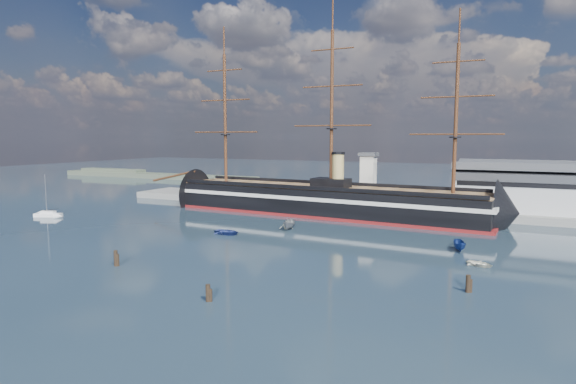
% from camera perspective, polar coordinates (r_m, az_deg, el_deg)
% --- Properties ---
extents(ground, '(600.00, 600.00, 0.00)m').
position_cam_1_polar(ground, '(113.93, 3.34, -4.36)').
color(ground, '#1E2D3A').
rests_on(ground, ground).
extents(quay, '(180.00, 18.00, 2.00)m').
position_cam_1_polar(quay, '(144.95, 12.40, -2.16)').
color(quay, slate).
rests_on(quay, ground).
extents(quay_tower, '(5.00, 5.00, 15.00)m').
position_cam_1_polar(quay_tower, '(142.65, 9.48, 1.72)').
color(quay_tower, silver).
rests_on(quay_tower, ground).
extents(shoreline, '(120.00, 10.00, 4.00)m').
position_cam_1_polar(shoreline, '(269.64, -16.92, 1.99)').
color(shoreline, '#3F4C38').
rests_on(shoreline, ground).
extents(warship, '(113.39, 22.18, 53.94)m').
position_cam_1_polar(warship, '(134.38, 3.60, -0.95)').
color(warship, black).
rests_on(warship, ground).
extents(sailboat, '(7.50, 4.61, 11.56)m').
position_cam_1_polar(sailboat, '(145.52, -26.55, -2.37)').
color(sailboat, white).
rests_on(sailboat, ground).
extents(motorboat_a, '(7.23, 3.70, 2.76)m').
position_cam_1_polar(motorboat_a, '(112.76, 0.15, -4.47)').
color(motorboat_a, slate).
rests_on(motorboat_a, ground).
extents(motorboat_b, '(1.66, 3.82, 1.76)m').
position_cam_1_polar(motorboat_b, '(107.98, -7.25, -5.01)').
color(motorboat_b, navy).
rests_on(motorboat_b, ground).
extents(motorboat_c, '(6.67, 3.74, 2.52)m').
position_cam_1_polar(motorboat_c, '(97.38, 19.66, -6.62)').
color(motorboat_c, navy).
rests_on(motorboat_c, ground).
extents(motorboat_d, '(6.31, 5.14, 2.14)m').
position_cam_1_polar(motorboat_d, '(113.63, -0.24, -4.38)').
color(motorboat_d, white).
rests_on(motorboat_d, ground).
extents(motorboat_e, '(2.06, 2.92, 1.27)m').
position_cam_1_polar(motorboat_e, '(87.53, 21.76, -8.17)').
color(motorboat_e, white).
rests_on(motorboat_e, ground).
extents(piling_near_left, '(0.64, 0.64, 3.39)m').
position_cam_1_polar(piling_near_left, '(86.50, -19.70, -8.26)').
color(piling_near_left, black).
rests_on(piling_near_left, ground).
extents(piling_near_mid, '(0.64, 0.64, 3.00)m').
position_cam_1_polar(piling_near_mid, '(65.76, -9.45, -12.66)').
color(piling_near_mid, black).
rests_on(piling_near_mid, ground).
extents(piling_far_right, '(0.64, 0.64, 3.17)m').
position_cam_1_polar(piling_far_right, '(72.87, 20.52, -11.07)').
color(piling_far_right, black).
rests_on(piling_far_right, ground).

